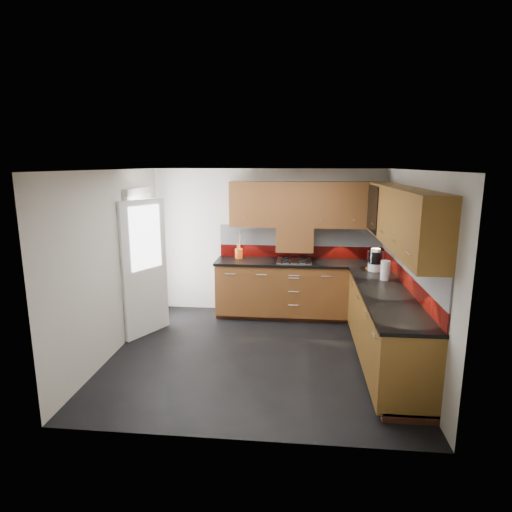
# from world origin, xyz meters

# --- Properties ---
(room) EXTENTS (4.00, 3.80, 2.64)m
(room) POSITION_xyz_m (0.00, 0.00, 1.50)
(room) COLOR black
(base_cabinets) EXTENTS (2.70, 3.20, 0.95)m
(base_cabinets) POSITION_xyz_m (1.07, 0.72, 0.44)
(base_cabinets) COLOR #573213
(base_cabinets) RESTS_ON room
(countertop) EXTENTS (2.72, 3.22, 0.04)m
(countertop) POSITION_xyz_m (1.05, 0.70, 0.92)
(countertop) COLOR black
(countertop) RESTS_ON base_cabinets
(backsplash) EXTENTS (2.70, 3.20, 0.54)m
(backsplash) POSITION_xyz_m (1.28, 0.93, 1.21)
(backsplash) COLOR #6C0B09
(backsplash) RESTS_ON countertop
(upper_cabinets) EXTENTS (2.50, 3.20, 0.72)m
(upper_cabinets) POSITION_xyz_m (1.23, 0.78, 1.84)
(upper_cabinets) COLOR #573213
(upper_cabinets) RESTS_ON room
(extractor_hood) EXTENTS (0.60, 0.33, 0.40)m
(extractor_hood) POSITION_xyz_m (0.45, 1.64, 1.28)
(extractor_hood) COLOR #573213
(extractor_hood) RESTS_ON room
(glass_cabinet) EXTENTS (0.32, 0.80, 0.66)m
(glass_cabinet) POSITION_xyz_m (1.71, 1.07, 1.87)
(glass_cabinet) COLOR black
(glass_cabinet) RESTS_ON room
(back_door) EXTENTS (0.42, 1.19, 2.04)m
(back_door) POSITION_xyz_m (-1.78, 0.75, 1.03)
(back_door) COLOR white
(back_door) RESTS_ON room
(gas_hob) EXTENTS (0.55, 0.49, 0.04)m
(gas_hob) POSITION_xyz_m (0.45, 1.47, 0.95)
(gas_hob) COLOR silver
(gas_hob) RESTS_ON countertop
(utensil_pot) EXTENTS (0.13, 0.13, 0.46)m
(utensil_pot) POSITION_xyz_m (-0.47, 1.62, 1.04)
(utensil_pot) COLOR #D54E14
(utensil_pot) RESTS_ON countertop
(toaster) EXTENTS (0.26, 0.19, 0.17)m
(toaster) POSITION_xyz_m (1.75, 1.65, 1.02)
(toaster) COLOR silver
(toaster) RESTS_ON countertop
(food_processor) EXTENTS (0.20, 0.20, 0.33)m
(food_processor) POSITION_xyz_m (1.63, 0.98, 1.09)
(food_processor) COLOR white
(food_processor) RESTS_ON countertop
(paper_towel) EXTENTS (0.15, 0.15, 0.26)m
(paper_towel) POSITION_xyz_m (1.68, 0.49, 1.07)
(paper_towel) COLOR white
(paper_towel) RESTS_ON countertop
(orange_cloth) EXTENTS (0.17, 0.15, 0.02)m
(orange_cloth) POSITION_xyz_m (1.59, 1.08, 0.95)
(orange_cloth) COLOR orange
(orange_cloth) RESTS_ON countertop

